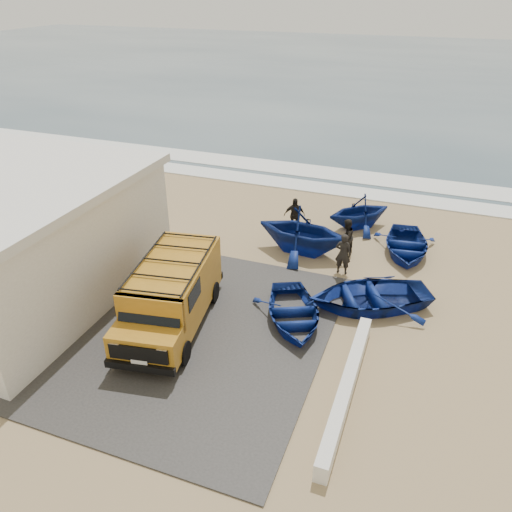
% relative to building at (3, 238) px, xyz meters
% --- Properties ---
extents(ground, '(160.00, 160.00, 0.00)m').
position_rel_building_xyz_m(ground, '(7.50, 2.00, -2.16)').
color(ground, tan).
extents(slab, '(12.00, 10.00, 0.05)m').
position_rel_building_xyz_m(slab, '(5.50, -0.00, -2.14)').
color(slab, '#3B3836').
rests_on(slab, ground).
extents(ocean, '(180.00, 88.00, 0.01)m').
position_rel_building_xyz_m(ocean, '(7.50, 58.00, -2.16)').
color(ocean, '#385166').
rests_on(ocean, ground).
extents(surf_line, '(180.00, 1.60, 0.06)m').
position_rel_building_xyz_m(surf_line, '(7.50, 14.00, -2.13)').
color(surf_line, white).
rests_on(surf_line, ground).
extents(surf_wash, '(180.00, 2.20, 0.04)m').
position_rel_building_xyz_m(surf_wash, '(7.50, 16.50, -2.14)').
color(surf_wash, white).
rests_on(surf_wash, ground).
extents(building, '(8.40, 9.40, 4.30)m').
position_rel_building_xyz_m(building, '(0.00, 0.00, 0.00)').
color(building, white).
rests_on(building, ground).
extents(parapet, '(0.35, 6.00, 0.55)m').
position_rel_building_xyz_m(parapet, '(12.50, -1.00, -1.89)').
color(parapet, silver).
rests_on(parapet, ground).
extents(van, '(2.92, 5.58, 2.28)m').
position_rel_building_xyz_m(van, '(6.44, 0.25, -0.94)').
color(van, '#B6791B').
rests_on(van, ground).
extents(boat_near_left, '(3.83, 4.32, 0.74)m').
position_rel_building_xyz_m(boat_near_left, '(10.14, 1.71, -1.79)').
color(boat_near_left, navy).
rests_on(boat_near_left, ground).
extents(boat_near_right, '(5.20, 4.69, 0.88)m').
position_rel_building_xyz_m(boat_near_right, '(12.36, 3.53, -1.72)').
color(boat_near_right, navy).
rests_on(boat_near_right, ground).
extents(boat_mid_left, '(4.16, 3.68, 2.04)m').
position_rel_building_xyz_m(boat_mid_left, '(9.06, 6.55, -1.15)').
color(boat_mid_left, navy).
rests_on(boat_mid_left, ground).
extents(boat_mid_right, '(3.11, 4.01, 0.76)m').
position_rel_building_xyz_m(boat_mid_right, '(13.16, 7.96, -1.78)').
color(boat_mid_right, navy).
rests_on(boat_mid_right, ground).
extents(boat_far_left, '(4.05, 4.02, 1.62)m').
position_rel_building_xyz_m(boat_far_left, '(10.84, 9.77, -1.36)').
color(boat_far_left, navy).
rests_on(boat_far_left, ground).
extents(fisherman_front, '(0.63, 0.42, 1.69)m').
position_rel_building_xyz_m(fisherman_front, '(11.00, 5.46, -1.32)').
color(fisherman_front, black).
rests_on(fisherman_front, ground).
extents(fisherman_middle, '(0.80, 0.91, 1.57)m').
position_rel_building_xyz_m(fisherman_middle, '(10.80, 7.03, -1.38)').
color(fisherman_middle, black).
rests_on(fisherman_middle, ground).
extents(fisherman_back, '(1.03, 0.73, 1.62)m').
position_rel_building_xyz_m(fisherman_back, '(8.18, 8.33, -1.35)').
color(fisherman_back, black).
rests_on(fisherman_back, ground).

